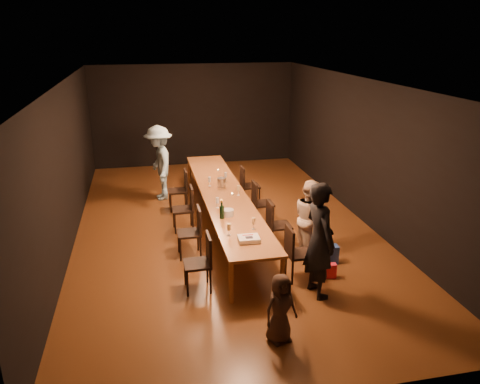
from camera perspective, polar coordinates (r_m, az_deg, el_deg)
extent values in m
plane|color=#4B2712|center=(9.92, -1.98, -4.20)|extent=(10.00, 10.00, 0.00)
cube|color=black|center=(14.26, -5.62, 9.29)|extent=(6.00, 0.04, 3.00)
cube|color=black|center=(4.91, 8.30, -10.85)|extent=(6.00, 0.04, 3.00)
cube|color=black|center=(9.40, -20.41, 2.95)|extent=(0.04, 10.00, 3.00)
cube|color=black|center=(10.35, 14.57, 4.96)|extent=(0.04, 10.00, 3.00)
cube|color=silver|center=(9.15, -2.20, 13.31)|extent=(6.00, 10.00, 0.04)
cube|color=brown|center=(9.65, -2.03, -0.25)|extent=(0.90, 6.00, 0.05)
cylinder|color=brown|center=(7.14, -1.07, -10.97)|extent=(0.08, 0.08, 0.70)
cylinder|color=brown|center=(7.32, 5.20, -10.27)|extent=(0.08, 0.08, 0.70)
cylinder|color=brown|center=(12.45, -6.16, 2.36)|extent=(0.08, 0.08, 0.70)
cylinder|color=brown|center=(12.55, -2.52, 2.59)|extent=(0.08, 0.08, 0.70)
imported|color=black|center=(7.23, 9.68, -5.78)|extent=(0.54, 0.73, 1.84)
imported|color=beige|center=(8.57, 8.55, -3.14)|extent=(0.58, 0.72, 1.43)
imported|color=#94C5E5|center=(11.41, -9.80, 3.50)|extent=(0.80, 1.24, 1.81)
imported|color=#463227|center=(6.34, 4.95, -13.94)|extent=(0.55, 0.44, 0.97)
cube|color=red|center=(8.06, 10.86, -9.40)|extent=(0.23, 0.15, 0.25)
cube|color=#284DAE|center=(8.52, 10.95, -7.48)|extent=(0.27, 0.19, 0.33)
cube|color=white|center=(7.47, 1.07, -5.75)|extent=(0.35, 0.28, 0.08)
cube|color=black|center=(7.43, 1.13, -5.56)|extent=(0.12, 0.09, 0.00)
cube|color=red|center=(7.52, 0.96, -5.26)|extent=(0.17, 0.04, 0.00)
cylinder|color=silver|center=(8.46, -1.48, -2.53)|extent=(0.22, 0.22, 0.12)
cylinder|color=#ADADB2|center=(9.97, -2.27, 1.17)|extent=(0.22, 0.22, 0.20)
cylinder|color=#B2B7B2|center=(7.51, 2.30, -5.83)|extent=(0.05, 0.05, 0.03)
cylinder|color=#B2B7B2|center=(9.52, -0.97, -0.28)|extent=(0.05, 0.05, 0.03)
cylinder|color=#B2B7B2|center=(11.15, -2.69, 2.66)|extent=(0.05, 0.05, 0.03)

